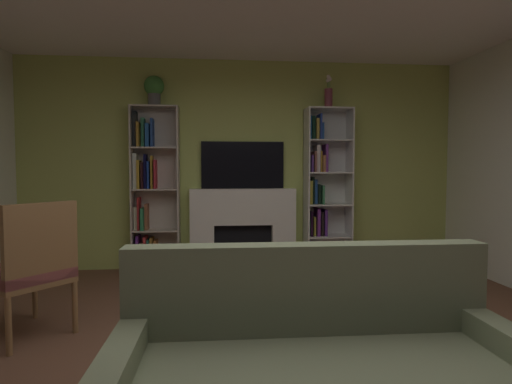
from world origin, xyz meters
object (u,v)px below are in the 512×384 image
Objects in this scene: armchair at (28,268)px; bookshelf_left at (150,194)px; couch at (320,383)px; fireplace at (243,227)px; vase_with_flowers at (328,96)px; tv at (243,165)px; bookshelf_right at (322,189)px; potted_plant at (154,88)px.

bookshelf_left is at bearing 73.45° from armchair.
fireplace is at bearing 91.79° from couch.
vase_with_flowers reaches higher than armchair.
tv is at bearing 90.00° from fireplace.
tv is (0.00, 0.07, 0.81)m from fireplace.
tv is at bearing 3.50° from bookshelf_left.
couch is (-0.93, -3.58, -0.76)m from bookshelf_right.
tv reaches higher than couch.
bookshelf_left is 2.63m from vase_with_flowers.
vase_with_flowers is 0.41× the size of armchair.
fireplace is 3.40× the size of vase_with_flowers.
couch is at bearing -70.12° from bookshelf_left.
armchair is (-1.82, -2.13, 0.01)m from fireplace.
potted_plant reaches higher than fireplace.
tv is at bearing 174.82° from bookshelf_right.
tv is at bearing 91.76° from couch.
fireplace is 0.71× the size of bookshelf_right.
tv is 2.49× the size of vase_with_flowers.
vase_with_flowers is at bearing -18.93° from bookshelf_right.
potted_plant is 2.24m from vase_with_flowers.
couch is 2.45m from armchair.
bookshelf_left is 2.27m from armchair.
vase_with_flowers is 3.99m from armchair.
potted_plant is 0.19× the size of couch.
vase_with_flowers is at bearing 0.01° from potted_plant.
couch is at bearing -105.77° from vase_with_flowers.
bookshelf_left is at bearing -176.50° from tv.
vase_with_flowers reaches higher than bookshelf_right.
vase_with_flowers is at bearing 74.23° from couch.
armchair is at bearing -144.68° from vase_with_flowers.
tv is at bearing 50.39° from armchair.
bookshelf_right is (1.04, -0.09, -0.31)m from tv.
bookshelf_left is 1.98× the size of armchair.
bookshelf_left reaches higher than tv.
bookshelf_left is 1.33m from potted_plant.
vase_with_flowers is (2.31, -0.05, 1.27)m from bookshelf_left.
bookshelf_right is at bearing -0.56° from bookshelf_left.
tv reaches higher than fireplace.
fireplace is 2.09m from potted_plant.
potted_plant is 0.35× the size of armchair.
bookshelf_right is 1.22m from vase_with_flowers.
vase_with_flowers is at bearing -6.12° from tv.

